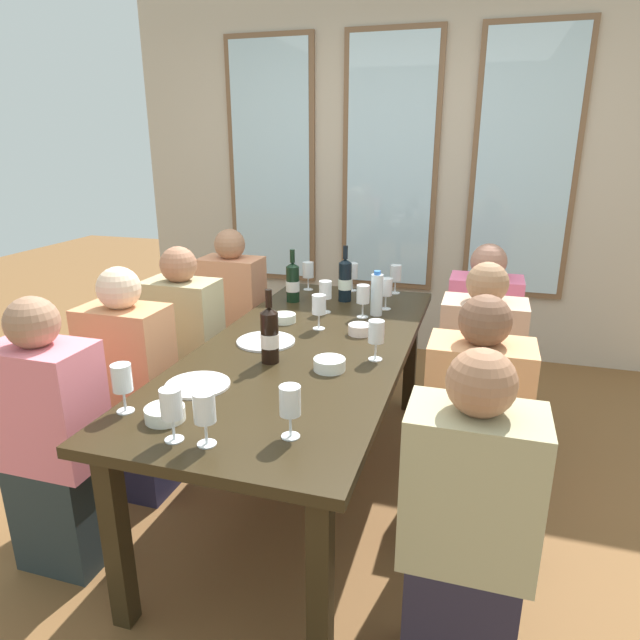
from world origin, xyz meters
TOP-DOWN VIEW (x-y plane):
  - ground_plane at (0.00, 0.00)m, footprint 12.00×12.00m
  - back_wall_with_windows at (0.00, 2.06)m, footprint 4.11×0.10m
  - dining_table at (0.00, 0.00)m, footprint 0.91×2.12m
  - white_plate_0 at (-0.26, -0.54)m, footprint 0.25×0.25m
  - white_plate_1 at (-0.19, -0.02)m, footprint 0.27×0.27m
  - wine_bottle_0 at (-0.01, 0.75)m, footprint 0.08×0.08m
  - wine_bottle_1 at (-0.29, 0.65)m, footprint 0.08×0.08m
  - wine_bottle_2 at (-0.08, -0.24)m, footprint 0.08×0.08m
  - tasting_bowl_0 at (0.18, -0.25)m, footprint 0.13×0.13m
  - tasting_bowl_1 at (-0.23, -0.81)m, footprint 0.13×0.13m
  - tasting_bowl_2 at (0.20, 0.21)m, footprint 0.11×0.11m
  - tasting_bowl_3 at (-0.21, 0.28)m, footprint 0.12×0.12m
  - water_bottle at (0.22, 0.54)m, footprint 0.06×0.06m
  - wine_glass_0 at (-0.02, -0.91)m, footprint 0.07×0.07m
  - wine_glass_1 at (0.21, -0.79)m, footprint 0.07×0.07m
  - wine_glass_2 at (0.34, -0.08)m, footprint 0.07×0.07m
  - wine_glass_3 at (-0.01, 0.23)m, footprint 0.07×0.07m
  - wine_glass_4 at (0.16, 0.48)m, footprint 0.07×0.07m
  - wine_glass_5 at (0.24, 1.00)m, footprint 0.07×0.07m
  - wine_glass_6 at (-0.29, 0.93)m, footprint 0.07×0.07m
  - wine_glass_7 at (-0.06, 0.50)m, footprint 0.07×0.07m
  - wine_glass_8 at (-0.39, -0.80)m, footprint 0.07×0.07m
  - wine_glass_9 at (0.24, 0.66)m, footprint 0.07×0.07m
  - wine_glass_10 at (-0.13, -0.92)m, footprint 0.07×0.07m
  - wine_glass_11 at (-0.02, 0.98)m, footprint 0.07×0.07m
  - seated_person_0 at (-0.77, 0.23)m, footprint 0.38×0.24m
  - seated_person_1 at (0.77, 0.30)m, footprint 0.38×0.24m
  - seated_person_2 at (-0.77, 0.83)m, footprint 0.38×0.24m
  - seated_person_3 at (0.77, 0.77)m, footprint 0.38×0.24m
  - seated_person_4 at (-0.77, -0.76)m, footprint 0.38×0.24m
  - seated_person_5 at (0.77, -0.83)m, footprint 0.38×0.24m
  - seated_person_6 at (-0.77, -0.27)m, footprint 0.38×0.24m
  - seated_person_7 at (0.77, -0.28)m, footprint 0.38×0.24m

SIDE VIEW (x-z plane):
  - ground_plane at x=0.00m, z-range 0.00..0.00m
  - seated_person_0 at x=-0.77m, z-range -0.03..1.08m
  - seated_person_1 at x=0.77m, z-range -0.03..1.08m
  - seated_person_2 at x=-0.77m, z-range -0.03..1.08m
  - seated_person_3 at x=0.77m, z-range -0.03..1.08m
  - seated_person_4 at x=-0.77m, z-range -0.03..1.08m
  - seated_person_5 at x=0.77m, z-range -0.03..1.08m
  - seated_person_6 at x=-0.77m, z-range -0.03..1.08m
  - seated_person_7 at x=0.77m, z-range -0.03..1.08m
  - dining_table at x=0.00m, z-range 0.29..1.03m
  - white_plate_0 at x=-0.26m, z-range 0.74..0.75m
  - white_plate_1 at x=-0.19m, z-range 0.74..0.75m
  - tasting_bowl_3 at x=-0.21m, z-range 0.74..0.78m
  - tasting_bowl_1 at x=-0.23m, z-range 0.74..0.79m
  - tasting_bowl_2 at x=0.20m, z-range 0.74..0.79m
  - tasting_bowl_0 at x=0.18m, z-range 0.74..0.79m
  - water_bottle at x=0.22m, z-range 0.73..0.97m
  - wine_bottle_1 at x=-0.29m, z-range 0.70..1.01m
  - wine_glass_11 at x=-0.02m, z-range 0.77..0.94m
  - wine_glass_5 at x=0.24m, z-range 0.77..0.94m
  - wine_glass_0 at x=-0.02m, z-range 0.77..0.94m
  - wine_glass_6 at x=-0.29m, z-range 0.77..0.94m
  - wine_bottle_2 at x=-0.08m, z-range 0.70..1.02m
  - wine_glass_1 at x=0.21m, z-range 0.77..0.95m
  - wine_glass_2 at x=0.34m, z-range 0.77..0.95m
  - wine_glass_3 at x=-0.01m, z-range 0.77..0.95m
  - wine_glass_4 at x=0.16m, z-range 0.77..0.95m
  - wine_glass_7 at x=-0.06m, z-range 0.77..0.95m
  - wine_glass_8 at x=-0.39m, z-range 0.77..0.95m
  - wine_glass_9 at x=0.24m, z-range 0.77..0.95m
  - wine_glass_10 at x=-0.13m, z-range 0.77..0.95m
  - wine_bottle_0 at x=-0.01m, z-range 0.70..1.03m
  - back_wall_with_windows at x=0.00m, z-range 0.00..2.90m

